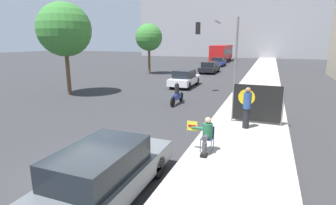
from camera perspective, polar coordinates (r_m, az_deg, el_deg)
The scene contains 14 objects.
ground_plane at distance 8.26m, azimuth -16.10°, elevation -15.24°, with size 160.00×160.00×0.00m, color #303033.
sidewalk_curb at distance 21.04m, azimuth 18.86°, elevation 2.13°, with size 3.49×90.00×0.13m, color #A8A399.
seated_protester at distance 9.05m, azimuth 8.36°, elevation -6.74°, with size 0.91×0.77×1.23m.
jogger_on_sidewalk at distance 11.85m, azimuth 16.80°, elevation -1.03°, with size 0.34×0.34×1.82m.
protest_banner at distance 12.66m, azimuth 18.75°, elevation -0.17°, with size 2.24×0.06×1.80m.
traffic_light_pole at distance 19.34m, azimuth 11.47°, elevation 12.64°, with size 2.99×2.75×5.34m.
parked_car_curbside at distance 6.78m, azimuth -13.91°, elevation -14.82°, with size 1.76×4.73×1.44m.
car_on_road_nearest at distance 22.73m, azimuth 3.64°, elevation 5.29°, with size 1.70×4.31×1.45m.
car_on_road_midblock at distance 33.02m, azimuth 9.04°, elevation 7.61°, with size 1.83×4.58×1.39m.
car_on_road_distant at distance 42.30m, azimuth 10.89°, elevation 8.73°, with size 1.87×4.58×1.35m.
city_bus_on_road at distance 52.39m, azimuth 11.61°, elevation 10.72°, with size 2.60×11.01×3.06m.
motorcycle_on_road at distance 16.36m, azimuth 1.98°, elevation 1.62°, with size 0.28×2.18×1.35m.
street_tree_near_curb at distance 20.36m, azimuth -21.62°, elevation 14.52°, with size 3.75×3.75×6.52m.
street_tree_midblock at distance 31.57m, azimuth -4.19°, elevation 13.94°, with size 3.13×3.13×5.84m.
Camera 1 is at (4.58, -5.68, 3.87)m, focal length 28.00 mm.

